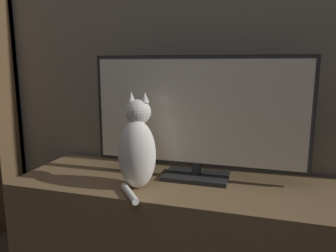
% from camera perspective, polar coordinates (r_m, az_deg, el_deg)
% --- Properties ---
extents(tv_stand, '(1.60, 0.52, 0.45)m').
position_cam_1_polar(tv_stand, '(1.60, 3.53, -17.43)').
color(tv_stand, brown).
rests_on(tv_stand, ground_plane).
extents(tv, '(0.99, 0.18, 0.57)m').
position_cam_1_polar(tv, '(1.50, 5.14, 1.70)').
color(tv, black).
rests_on(tv, tv_stand).
extents(cat, '(0.17, 0.27, 0.41)m').
position_cam_1_polar(cat, '(1.41, -5.36, -3.91)').
color(cat, silver).
rests_on(cat, tv_stand).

